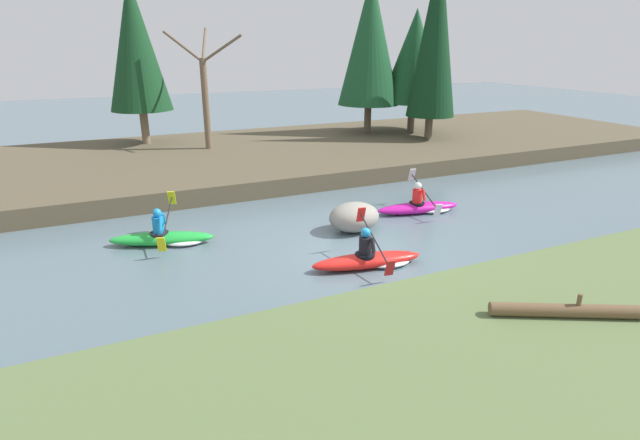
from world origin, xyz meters
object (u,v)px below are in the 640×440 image
object	(u,v)px
kayaker_lead	(421,207)
boulder_midstream	(354,217)
driftwood_log	(566,310)
kayaker_trailing	(166,237)
kayaker_middle	(371,259)

from	to	relation	value
kayaker_lead	boulder_midstream	distance (m)	2.76
driftwood_log	kayaker_trailing	bearing A→B (deg)	153.28
kayaker_lead	boulder_midstream	size ratio (longest dim) A/B	1.90
kayaker_trailing	driftwood_log	world-z (taller)	kayaker_trailing
kayaker_middle	boulder_midstream	xyz separation A→B (m)	(0.76, 2.30, 0.22)
kayaker_middle	driftwood_log	world-z (taller)	kayaker_middle
kayaker_trailing	driftwood_log	size ratio (longest dim) A/B	1.14
kayaker_middle	kayaker_trailing	xyz separation A→B (m)	(-4.24, 3.47, 0.00)
kayaker_lead	driftwood_log	size ratio (longest dim) A/B	1.16
kayaker_middle	kayaker_trailing	world-z (taller)	same
boulder_midstream	driftwood_log	world-z (taller)	driftwood_log
kayaker_lead	kayaker_middle	bearing A→B (deg)	-130.79
kayaker_middle	kayaker_trailing	distance (m)	5.48
boulder_midstream	kayaker_middle	bearing A→B (deg)	-108.35
driftwood_log	kayaker_middle	bearing A→B (deg)	135.27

